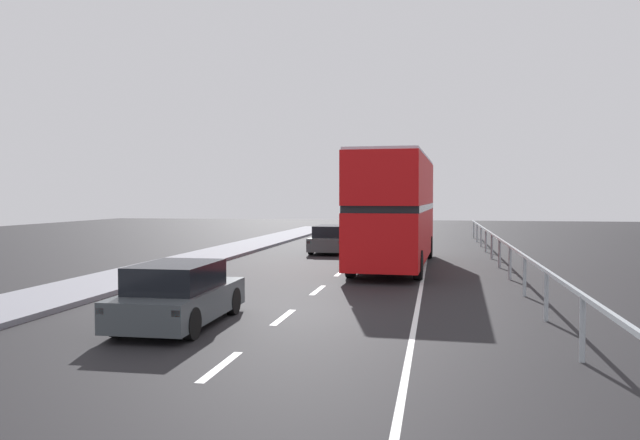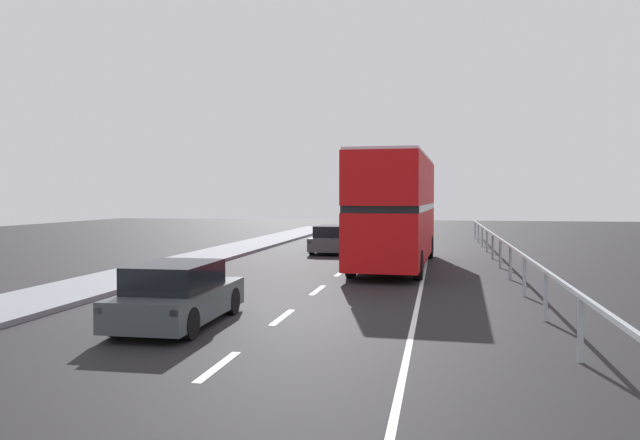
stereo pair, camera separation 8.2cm
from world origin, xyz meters
TOP-DOWN VIEW (x-y plane):
  - ground_plane at (0.00, 0.00)m, footprint 74.51×120.00m
  - near_sidewalk_kerb at (-6.84, 0.00)m, footprint 2.72×80.00m
  - lane_paint_markings at (1.89, 8.62)m, footprint 3.16×46.00m
  - bridge_side_railing at (5.91, 9.00)m, footprint 0.10×42.00m
  - double_decker_bus_red at (1.86, 10.34)m, footprint 2.88×10.53m
  - hatchback_car_near at (-2.01, -1.72)m, footprint 1.81×4.07m
  - sedan_car_ahead at (-1.67, 16.12)m, footprint 1.79×4.40m

SIDE VIEW (x-z plane):
  - ground_plane at x=0.00m, z-range -0.10..0.00m
  - lane_paint_markings at x=1.89m, z-range 0.00..0.01m
  - near_sidewalk_kerb at x=-6.84m, z-range 0.00..0.14m
  - hatchback_car_near at x=-2.01m, z-range -0.03..1.34m
  - sedan_car_ahead at x=-1.67m, z-range -0.03..1.34m
  - bridge_side_railing at x=5.91m, z-range 0.36..1.52m
  - double_decker_bus_red at x=1.86m, z-range 0.15..4.54m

